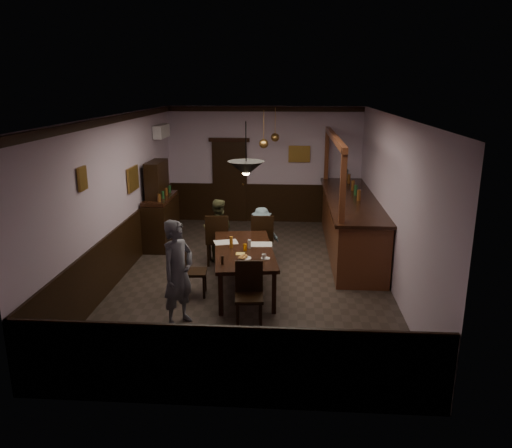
# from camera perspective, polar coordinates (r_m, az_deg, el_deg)

# --- Properties ---
(room) EXTENTS (5.01, 8.01, 3.01)m
(room) POSITION_cam_1_polar(r_m,az_deg,el_deg) (9.10, -0.40, 2.82)
(room) COLOR #2D2621
(room) RESTS_ON ground
(dining_table) EXTENTS (1.32, 2.32, 0.75)m
(dining_table) POSITION_cam_1_polar(r_m,az_deg,el_deg) (8.75, -1.40, -3.26)
(dining_table) COLOR black
(dining_table) RESTS_ON ground
(chair_far_left) EXTENTS (0.49, 0.49, 1.05)m
(chair_far_left) POSITION_cam_1_polar(r_m,az_deg,el_deg) (9.97, -4.43, -1.55)
(chair_far_left) COLOR black
(chair_far_left) RESTS_ON ground
(chair_far_right) EXTENTS (0.47, 0.47, 1.03)m
(chair_far_right) POSITION_cam_1_polar(r_m,az_deg,el_deg) (10.01, 0.72, -1.49)
(chair_far_right) COLOR black
(chair_far_right) RESTS_ON ground
(chair_near) EXTENTS (0.45, 0.45, 0.97)m
(chair_near) POSITION_cam_1_polar(r_m,az_deg,el_deg) (7.57, -0.79, -7.62)
(chair_near) COLOR black
(chair_near) RESTS_ON ground
(chair_side) EXTENTS (0.42, 0.42, 0.90)m
(chair_side) POSITION_cam_1_polar(r_m,az_deg,el_deg) (8.63, -7.48, -5.04)
(chair_side) COLOR black
(chair_side) RESTS_ON ground
(person_standing) EXTENTS (0.63, 0.71, 1.63)m
(person_standing) POSITION_cam_1_polar(r_m,az_deg,el_deg) (7.54, -8.90, -5.57)
(person_standing) COLOR slate
(person_standing) RESTS_ON ground
(person_seated_left) EXTENTS (0.68, 0.55, 1.30)m
(person_seated_left) POSITION_cam_1_polar(r_m,az_deg,el_deg) (10.22, -4.40, -0.69)
(person_seated_left) COLOR #494A2C
(person_seated_left) RESTS_ON ground
(person_seated_right) EXTENTS (0.78, 0.54, 1.10)m
(person_seated_right) POSITION_cam_1_polar(r_m,az_deg,el_deg) (10.29, 0.63, -1.10)
(person_seated_right) COLOR slate
(person_seated_right) RESTS_ON ground
(newspaper_left) EXTENTS (0.49, 0.41, 0.01)m
(newspaper_left) POSITION_cam_1_polar(r_m,az_deg,el_deg) (9.09, -3.46, -2.09)
(newspaper_left) COLOR silver
(newspaper_left) RESTS_ON dining_table
(newspaper_right) EXTENTS (0.43, 0.32, 0.01)m
(newspaper_right) POSITION_cam_1_polar(r_m,az_deg,el_deg) (8.95, 0.51, -2.34)
(newspaper_right) COLOR silver
(newspaper_right) RESTS_ON dining_table
(napkin) EXTENTS (0.17, 0.17, 0.00)m
(napkin) POSITION_cam_1_polar(r_m,az_deg,el_deg) (8.48, -1.81, -3.41)
(napkin) COLOR #E3BF53
(napkin) RESTS_ON dining_table
(saucer) EXTENTS (0.15, 0.15, 0.01)m
(saucer) POSITION_cam_1_polar(r_m,az_deg,el_deg) (8.24, 1.08, -3.95)
(saucer) COLOR white
(saucer) RESTS_ON dining_table
(coffee_cup) EXTENTS (0.09, 0.09, 0.07)m
(coffee_cup) POSITION_cam_1_polar(r_m,az_deg,el_deg) (8.21, 0.91, -3.72)
(coffee_cup) COLOR white
(coffee_cup) RESTS_ON saucer
(pastry_plate) EXTENTS (0.22, 0.22, 0.01)m
(pastry_plate) POSITION_cam_1_polar(r_m,az_deg,el_deg) (8.25, -1.30, -3.93)
(pastry_plate) COLOR white
(pastry_plate) RESTS_ON dining_table
(pastry_ring_a) EXTENTS (0.13, 0.13, 0.04)m
(pastry_ring_a) POSITION_cam_1_polar(r_m,az_deg,el_deg) (8.18, -1.62, -3.89)
(pastry_ring_a) COLOR #C68C47
(pastry_ring_a) RESTS_ON pastry_plate
(pastry_ring_b) EXTENTS (0.13, 0.13, 0.04)m
(pastry_ring_b) POSITION_cam_1_polar(r_m,az_deg,el_deg) (8.26, -1.38, -3.70)
(pastry_ring_b) COLOR #C68C47
(pastry_ring_b) RESTS_ON pastry_plate
(soda_can) EXTENTS (0.07, 0.07, 0.12)m
(soda_can) POSITION_cam_1_polar(r_m,az_deg,el_deg) (8.62, -1.26, -2.66)
(soda_can) COLOR #FF9D15
(soda_can) RESTS_ON dining_table
(beer_glass) EXTENTS (0.06, 0.06, 0.20)m
(beer_glass) POSITION_cam_1_polar(r_m,az_deg,el_deg) (8.77, -2.85, -2.08)
(beer_glass) COLOR #BF721E
(beer_glass) RESTS_ON dining_table
(water_glass) EXTENTS (0.06, 0.06, 0.15)m
(water_glass) POSITION_cam_1_polar(r_m,az_deg,el_deg) (8.74, -0.77, -2.30)
(water_glass) COLOR silver
(water_glass) RESTS_ON dining_table
(pepper_mill) EXTENTS (0.04, 0.04, 0.14)m
(pepper_mill) POSITION_cam_1_polar(r_m,az_deg,el_deg) (7.99, -3.87, -4.14)
(pepper_mill) COLOR black
(pepper_mill) RESTS_ON dining_table
(sideboard) EXTENTS (0.52, 1.44, 1.91)m
(sideboard) POSITION_cam_1_polar(r_m,az_deg,el_deg) (11.37, -10.88, 1.35)
(sideboard) COLOR black
(sideboard) RESTS_ON ground
(bar_counter) EXTENTS (1.04, 4.49, 2.51)m
(bar_counter) POSITION_cam_1_polar(r_m,az_deg,el_deg) (10.96, 10.71, 0.13)
(bar_counter) COLOR #4A2313
(bar_counter) RESTS_ON ground
(door_back) EXTENTS (0.90, 0.06, 2.10)m
(door_back) POSITION_cam_1_polar(r_m,az_deg,el_deg) (13.13, -3.01, 4.82)
(door_back) COLOR black
(door_back) RESTS_ON ground
(ac_unit) EXTENTS (0.20, 0.85, 0.30)m
(ac_unit) POSITION_cam_1_polar(r_m,az_deg,el_deg) (12.18, -10.76, 10.37)
(ac_unit) COLOR white
(ac_unit) RESTS_ON ground
(picture_left_small) EXTENTS (0.04, 0.28, 0.36)m
(picture_left_small) POSITION_cam_1_polar(r_m,az_deg,el_deg) (8.01, -19.23, 4.93)
(picture_left_small) COLOR olive
(picture_left_small) RESTS_ON ground
(picture_left_large) EXTENTS (0.04, 0.62, 0.48)m
(picture_left_large) POSITION_cam_1_polar(r_m,az_deg,el_deg) (10.30, -13.88, 5.04)
(picture_left_large) COLOR olive
(picture_left_large) RESTS_ON ground
(picture_back) EXTENTS (0.55, 0.04, 0.42)m
(picture_back) POSITION_cam_1_polar(r_m,az_deg,el_deg) (12.92, 4.97, 7.98)
(picture_back) COLOR olive
(picture_back) RESTS_ON ground
(pendant_iron) EXTENTS (0.56, 0.56, 0.81)m
(pendant_iron) POSITION_cam_1_polar(r_m,az_deg,el_deg) (7.57, -1.14, 6.37)
(pendant_iron) COLOR black
(pendant_iron) RESTS_ON ground
(pendant_brass_mid) EXTENTS (0.20, 0.20, 0.81)m
(pendant_brass_mid) POSITION_cam_1_polar(r_m,az_deg,el_deg) (10.77, 0.88, 9.16)
(pendant_brass_mid) COLOR #BF8C3F
(pendant_brass_mid) RESTS_ON ground
(pendant_brass_far) EXTENTS (0.20, 0.20, 0.81)m
(pendant_brass_far) POSITION_cam_1_polar(r_m,az_deg,el_deg) (12.06, 2.19, 9.85)
(pendant_brass_far) COLOR #BF8C3F
(pendant_brass_far) RESTS_ON ground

